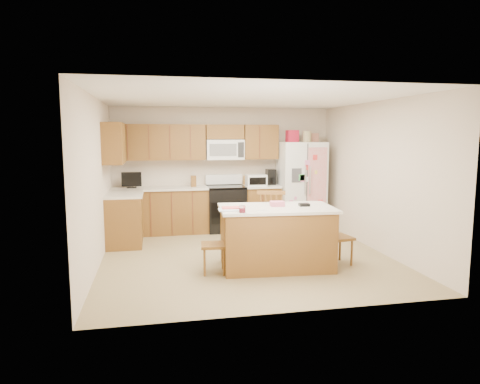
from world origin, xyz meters
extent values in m
plane|color=#8B7A58|center=(0.00, 0.00, 0.00)|extent=(4.50, 4.50, 0.00)
cube|color=beige|center=(0.00, 2.25, 1.25)|extent=(4.50, 0.10, 2.50)
cube|color=beige|center=(0.00, -2.25, 1.25)|extent=(4.50, 0.10, 2.50)
cube|color=beige|center=(-2.25, 0.00, 1.25)|extent=(0.10, 4.50, 2.50)
cube|color=beige|center=(2.25, 0.00, 1.25)|extent=(0.10, 4.50, 2.50)
cube|color=white|center=(0.00, 0.00, 2.50)|extent=(4.50, 4.50, 0.04)
cube|color=brown|center=(-1.31, 1.95, 0.44)|extent=(1.87, 0.60, 0.88)
cube|color=brown|center=(0.74, 1.95, 0.44)|extent=(0.72, 0.60, 0.88)
cube|color=brown|center=(-1.95, 1.17, 0.44)|extent=(0.60, 0.95, 0.88)
cube|color=beige|center=(-1.31, 1.94, 0.90)|extent=(1.87, 0.64, 0.04)
cube|color=beige|center=(0.74, 1.94, 0.90)|extent=(0.72, 0.64, 0.04)
cube|color=beige|center=(-1.94, 1.17, 0.90)|extent=(0.64, 0.95, 0.04)
cube|color=brown|center=(-1.32, 2.08, 1.80)|extent=(1.85, 0.33, 0.70)
cube|color=brown|center=(0.75, 2.08, 1.80)|extent=(0.70, 0.33, 0.70)
cube|color=brown|center=(0.00, 2.08, 2.00)|extent=(0.76, 0.33, 0.29)
cube|color=brown|center=(-2.08, 1.17, 1.80)|extent=(0.33, 0.95, 0.70)
cube|color=brown|center=(-1.90, 1.92, 1.80)|extent=(0.02, 0.01, 0.66)
cube|color=brown|center=(-1.90, 1.65, 0.44)|extent=(0.02, 0.01, 0.84)
cube|color=brown|center=(-1.50, 1.92, 1.80)|extent=(0.02, 0.01, 0.66)
cube|color=brown|center=(-1.50, 1.65, 0.44)|extent=(0.02, 0.01, 0.84)
cube|color=brown|center=(-1.10, 1.92, 1.80)|extent=(0.02, 0.01, 0.66)
cube|color=brown|center=(-1.10, 1.65, 0.44)|extent=(0.02, 0.01, 0.84)
cube|color=brown|center=(-0.70, 1.92, 1.80)|extent=(0.01, 0.01, 0.66)
cube|color=brown|center=(-0.70, 1.65, 0.44)|extent=(0.01, 0.01, 0.84)
cube|color=brown|center=(0.70, 1.92, 1.80)|extent=(0.01, 0.01, 0.66)
cube|color=brown|center=(0.70, 1.65, 0.44)|extent=(0.01, 0.01, 0.84)
cube|color=white|center=(0.00, 2.06, 1.65)|extent=(0.76, 0.38, 0.40)
cube|color=slate|center=(-0.06, 1.86, 1.65)|extent=(0.54, 0.01, 0.24)
cube|color=#262626|center=(0.30, 1.86, 1.65)|extent=(0.12, 0.01, 0.30)
cube|color=brown|center=(-0.65, 1.95, 1.03)|extent=(0.10, 0.14, 0.22)
cube|color=black|center=(-1.85, 1.97, 0.93)|extent=(0.18, 0.12, 0.02)
cube|color=black|center=(-1.85, 1.97, 1.09)|extent=(0.38, 0.03, 0.28)
cube|color=gold|center=(0.58, 2.03, 1.01)|extent=(0.35, 0.22, 0.18)
cube|color=white|center=(0.60, 1.80, 1.04)|extent=(0.40, 0.28, 0.23)
cube|color=black|center=(0.60, 1.66, 1.04)|extent=(0.34, 0.01, 0.15)
cube|color=black|center=(0.96, 2.00, 1.08)|extent=(0.18, 0.22, 0.32)
cylinder|color=black|center=(0.96, 1.93, 1.01)|extent=(0.12, 0.12, 0.12)
cube|color=black|center=(0.00, 1.93, 0.44)|extent=(0.76, 0.64, 0.88)
cube|color=black|center=(0.00, 1.60, 0.42)|extent=(0.68, 0.01, 0.42)
cube|color=black|center=(0.00, 1.93, 0.91)|extent=(0.76, 0.64, 0.03)
cube|color=white|center=(0.00, 2.19, 1.03)|extent=(0.76, 0.10, 0.20)
cube|color=white|center=(1.57, 1.88, 0.90)|extent=(0.90, 0.75, 1.80)
cube|color=#4C4C4C|center=(1.57, 1.49, 0.90)|extent=(0.02, 0.01, 1.75)
cube|color=silver|center=(1.52, 1.47, 1.05)|extent=(0.02, 0.03, 0.55)
cube|color=silver|center=(1.62, 1.47, 1.05)|extent=(0.02, 0.03, 0.55)
cube|color=#3F3F44|center=(1.35, 1.49, 1.15)|extent=(0.20, 0.01, 0.28)
cube|color=#D84C59|center=(1.77, 1.49, 1.05)|extent=(0.42, 0.01, 1.30)
cube|color=#AD142D|center=(1.37, 1.88, 1.92)|extent=(0.22, 0.22, 0.24)
cylinder|color=tan|center=(1.67, 1.82, 1.91)|extent=(0.18, 0.18, 0.22)
cube|color=#A36652|center=(1.85, 1.96, 1.89)|extent=(0.18, 0.20, 0.18)
cube|color=brown|center=(0.32, -0.64, 0.43)|extent=(1.63, 0.99, 0.86)
cube|color=beige|center=(0.32, -0.64, 0.88)|extent=(1.71, 1.08, 0.04)
cylinder|color=#AD142D|center=(-0.26, -0.98, 0.93)|extent=(0.08, 0.08, 0.06)
cylinder|color=white|center=(-0.26, -0.98, 0.95)|extent=(0.09, 0.09, 0.09)
cube|color=#CD6967|center=(0.35, -0.57, 0.94)|extent=(0.21, 0.16, 0.07)
cube|color=black|center=(0.74, -0.64, 0.92)|extent=(0.16, 0.13, 0.04)
cube|color=white|center=(-0.40, -0.78, 0.91)|extent=(0.32, 0.26, 0.01)
cube|color=#D84C4C|center=(-0.36, -0.70, 0.92)|extent=(0.27, 0.22, 0.01)
cylinder|color=white|center=(0.03, -0.89, 0.91)|extent=(0.14, 0.04, 0.01)
cube|color=brown|center=(-0.61, -0.71, 0.40)|extent=(0.39, 0.41, 0.04)
cylinder|color=brown|center=(-0.73, -0.55, 0.19)|extent=(0.03, 0.03, 0.38)
cylinder|color=brown|center=(-0.76, -0.85, 0.19)|extent=(0.03, 0.03, 0.38)
cylinder|color=brown|center=(-0.47, -0.58, 0.19)|extent=(0.03, 0.03, 0.38)
cylinder|color=brown|center=(-0.50, -0.88, 0.19)|extent=(0.03, 0.03, 0.38)
cylinder|color=brown|center=(-0.45, -0.60, 0.63)|extent=(0.02, 0.02, 0.43)
cylinder|color=brown|center=(-0.46, -0.66, 0.63)|extent=(0.02, 0.02, 0.43)
cylinder|color=brown|center=(-0.46, -0.73, 0.63)|extent=(0.02, 0.02, 0.43)
cylinder|color=brown|center=(-0.47, -0.79, 0.63)|extent=(0.02, 0.02, 0.43)
cylinder|color=brown|center=(-0.48, -0.86, 0.63)|extent=(0.02, 0.02, 0.43)
cube|color=brown|center=(-0.46, -0.73, 0.84)|extent=(0.07, 0.36, 0.04)
cube|color=brown|center=(0.42, 0.01, 0.50)|extent=(0.57, 0.56, 0.05)
cylinder|color=brown|center=(0.65, 0.11, 0.24)|extent=(0.04, 0.04, 0.48)
cylinder|color=brown|center=(0.29, 0.22, 0.24)|extent=(0.04, 0.04, 0.48)
cylinder|color=brown|center=(0.56, -0.20, 0.24)|extent=(0.04, 0.04, 0.48)
cylinder|color=brown|center=(0.20, -0.09, 0.24)|extent=(0.04, 0.04, 0.48)
cylinder|color=brown|center=(0.53, -0.22, 0.78)|extent=(0.02, 0.02, 0.53)
cylinder|color=brown|center=(0.45, -0.19, 0.78)|extent=(0.02, 0.02, 0.53)
cylinder|color=brown|center=(0.37, -0.17, 0.78)|extent=(0.02, 0.02, 0.53)
cylinder|color=brown|center=(0.29, -0.15, 0.78)|extent=(0.02, 0.02, 0.53)
cylinder|color=brown|center=(0.21, -0.12, 0.78)|extent=(0.02, 0.02, 0.53)
cube|color=brown|center=(0.37, -0.17, 1.05)|extent=(0.44, 0.17, 0.06)
cube|color=brown|center=(1.29, -0.66, 0.41)|extent=(0.42, 0.43, 0.04)
cylinder|color=brown|center=(1.45, -0.79, 0.19)|extent=(0.03, 0.03, 0.39)
cylinder|color=brown|center=(1.40, -0.49, 0.19)|extent=(0.03, 0.03, 0.39)
cylinder|color=brown|center=(1.18, -0.84, 0.19)|extent=(0.03, 0.03, 0.39)
cylinder|color=brown|center=(1.13, -0.53, 0.19)|extent=(0.03, 0.03, 0.39)
cylinder|color=brown|center=(1.16, -0.82, 0.64)|extent=(0.02, 0.02, 0.43)
cylinder|color=brown|center=(1.15, -0.76, 0.64)|extent=(0.02, 0.02, 0.43)
cylinder|color=brown|center=(1.14, -0.69, 0.64)|extent=(0.02, 0.02, 0.43)
cylinder|color=brown|center=(1.13, -0.62, 0.64)|extent=(0.02, 0.02, 0.43)
cylinder|color=brown|center=(1.12, -0.55, 0.64)|extent=(0.02, 0.02, 0.43)
cube|color=brown|center=(1.14, -0.69, 0.86)|extent=(0.09, 0.36, 0.05)
camera|label=1|loc=(-1.41, -6.54, 1.93)|focal=32.00mm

